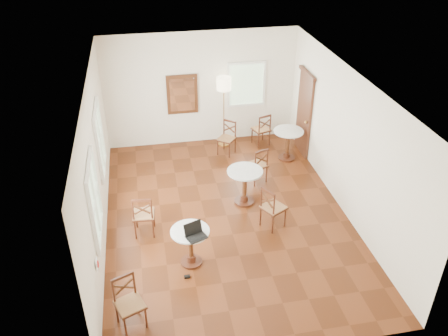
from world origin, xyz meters
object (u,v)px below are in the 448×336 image
object	(u,v)px
chair_mid_a	(257,165)
chair_back_b	(227,138)
cafe_table_near	(191,243)
laptop	(195,233)
cafe_table_back	(288,141)
chair_mid_b	(272,207)
chair_near_a	(144,215)
power_adapter	(187,277)
floor_lamp	(224,88)
navy_mug	(190,228)
water_glass	(196,229)
chair_back_a	(262,129)
cafe_table_mid	(245,183)
chair_near_b	(129,303)
mouse	(190,229)

from	to	relation	value
chair_mid_a	chair_back_b	size ratio (longest dim) A/B	1.02
cafe_table_near	laptop	size ratio (longest dim) A/B	1.78
cafe_table_near	cafe_table_back	xyz separation A→B (m)	(2.90, 3.40, 0.03)
chair_mid_b	chair_back_b	size ratio (longest dim) A/B	1.06
chair_near_a	power_adapter	bearing A→B (deg)	120.58
power_adapter	cafe_table_near	bearing A→B (deg)	71.58
chair_mid_b	floor_lamp	world-z (taller)	floor_lamp
navy_mug	water_glass	size ratio (longest dim) A/B	0.89
chair_mid_b	chair_back_a	size ratio (longest dim) A/B	1.04
chair_mid_a	floor_lamp	distance (m)	2.32
floor_lamp	power_adapter	bearing A→B (deg)	-108.12
chair_back_b	power_adapter	distance (m)	4.63
cafe_table_mid	chair_mid_a	xyz separation A→B (m)	(0.48, 0.78, -0.05)
laptop	chair_near_a	bearing A→B (deg)	104.92
cafe_table_back	water_glass	distance (m)	4.43
chair_back_a	navy_mug	bearing A→B (deg)	42.79
cafe_table_near	chair_back_b	size ratio (longest dim) A/B	0.84
chair_mid_a	chair_mid_b	size ratio (longest dim) A/B	0.96
chair_back_a	chair_near_a	bearing A→B (deg)	27.72
chair_near_b	power_adapter	size ratio (longest dim) A/B	8.71
chair_back_a	power_adapter	size ratio (longest dim) A/B	8.64
cafe_table_back	water_glass	world-z (taller)	water_glass
cafe_table_mid	chair_mid_a	world-z (taller)	chair_mid_a
cafe_table_near	chair_near_a	distance (m)	1.30
chair_back_a	floor_lamp	size ratio (longest dim) A/B	0.48
chair_back_a	power_adapter	world-z (taller)	chair_back_a
chair_mid_b	water_glass	distance (m)	1.87
cafe_table_near	mouse	world-z (taller)	mouse
power_adapter	navy_mug	bearing A→B (deg)	72.62
floor_lamp	mouse	distance (m)	4.74
chair_near_a	chair_mid_b	world-z (taller)	chair_mid_b
chair_back_b	navy_mug	world-z (taller)	chair_back_b
cafe_table_mid	chair_back_b	distance (m)	2.25
navy_mug	power_adapter	xyz separation A→B (m)	(-0.12, -0.40, -0.76)
cafe_table_back	laptop	bearing A→B (deg)	-128.42
chair_near_a	chair_near_b	distance (m)	2.27
chair_mid_a	power_adapter	distance (m)	3.52
cafe_table_mid	floor_lamp	world-z (taller)	floor_lamp
chair_mid_b	cafe_table_mid	bearing A→B (deg)	-7.92
water_glass	chair_near_a	bearing A→B (deg)	130.66
cafe_table_mid	water_glass	size ratio (longest dim) A/B	7.42
chair_mid_a	mouse	size ratio (longest dim) A/B	8.54
chair_back_a	water_glass	distance (m)	4.91
chair_mid_a	chair_back_a	xyz separation A→B (m)	(0.57, 1.79, 0.00)
chair_mid_a	cafe_table_near	bearing A→B (deg)	31.41
cafe_table_mid	chair_mid_a	size ratio (longest dim) A/B	0.90
chair_near_a	chair_mid_a	distance (m)	3.05
chair_near_a	chair_back_a	size ratio (longest dim) A/B	1.03
chair_back_b	floor_lamp	size ratio (longest dim) A/B	0.47
chair_back_a	laptop	xyz separation A→B (m)	(-2.37, -4.43, 0.36)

